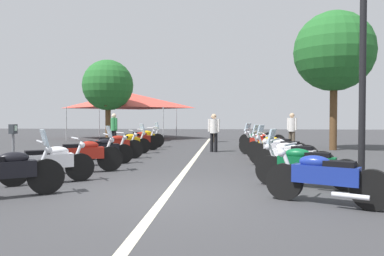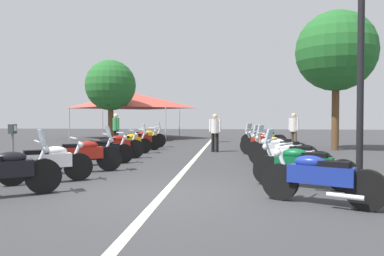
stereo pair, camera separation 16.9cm
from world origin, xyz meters
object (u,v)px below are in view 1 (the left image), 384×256
Objects in this scene: bystander_2 at (214,130)px; roadside_tree_0 at (334,52)px; motorcycle_left_row_3 at (100,150)px; motorcycle_right_row_6 at (264,141)px; bystander_0 at (292,128)px; traffic_cone_1 at (53,157)px; bystander_4 at (114,128)px; motorcycle_left_row_6 at (138,140)px; motorcycle_left_row_7 at (143,138)px; street_lamp_twin_globe at (363,30)px; motorcycle_right_row_5 at (264,143)px; event_tent at (127,100)px; parking_meter at (13,141)px; motorcycle_left_row_5 at (127,143)px; motorcycle_left_row_1 at (49,163)px; motorcycle_right_row_3 at (282,151)px; motorcycle_left_row_0 at (5,172)px; motorcycle_right_row_0 at (324,177)px; motorcycle_left_row_4 at (113,146)px; roadside_tree_1 at (108,85)px; bystander_1 at (213,127)px; motorcycle_right_row_2 at (292,157)px; motorcycle_left_row_2 at (83,155)px; motorcycle_right_row_7 at (261,138)px; motorcycle_right_row_4 at (275,147)px; motorcycle_right_row_1 at (305,165)px.

roadside_tree_0 is at bearing -55.41° from bystander_2.
motorcycle_right_row_6 is (4.87, -5.41, -0.00)m from motorcycle_left_row_3.
traffic_cone_1 is at bearing -2.77° from bystander_0.
bystander_4 is at bearing 86.60° from roadside_tree_0.
motorcycle_left_row_6 is 1.55m from motorcycle_left_row_7.
traffic_cone_1 is (-7.04, 1.13, -0.19)m from motorcycle_left_row_7.
roadside_tree_0 reaches higher than street_lamp_twin_globe.
motorcycle_right_row_5 is 0.29× the size of event_tent.
motorcycle_left_row_5 is at bearing 79.83° from parking_meter.
motorcycle_left_row_1 is 1.07× the size of bystander_2.
bystander_0 is (6.14, -1.35, 0.49)m from motorcycle_right_row_3.
motorcycle_right_row_0 is at bearing -36.27° from motorcycle_left_row_0.
motorcycle_right_row_3 reaches higher than motorcycle_left_row_4.
roadside_tree_0 is 1.27× the size of roadside_tree_1.
motorcycle_left_row_7 is at bearing 36.26° from street_lamp_twin_globe.
motorcycle_right_row_6 is 6.60m from bystander_1.
roadside_tree_1 reaches higher than motorcycle_left_row_6.
motorcycle_left_row_3 is 14.87m from event_tent.
motorcycle_left_row_0 is 0.93× the size of motorcycle_right_row_3.
roadside_tree_0 reaches higher than event_tent.
roadside_tree_0 is (8.89, -1.86, 1.07)m from street_lamp_twin_globe.
motorcycle_left_row_1 is 2.78× the size of traffic_cone_1.
bystander_0 is (9.02, -0.08, -2.33)m from street_lamp_twin_globe.
motorcycle_right_row_3 is 6.70m from traffic_cone_1.
bystander_0 is at bearing -104.18° from motorcycle_right_row_6.
roadside_tree_1 is (4.42, 11.69, -1.02)m from roadside_tree_0.
motorcycle_right_row_2 is (-3.23, -5.53, -0.01)m from motorcycle_left_row_4.
traffic_cone_1 is at bearing 68.52° from motorcycle_left_row_0.
motorcycle_left_row_3 is (1.62, 0.09, -0.03)m from motorcycle_left_row_2.
motorcycle_right_row_6 is at bearing 110.64° from motorcycle_right_row_7.
motorcycle_right_row_7 is at bearing 24.98° from motorcycle_left_row_1.
motorcycle_right_row_7 is (5.03, -0.01, 0.00)m from motorcycle_right_row_4.
street_lamp_twin_globe is at bearing -84.30° from motorcycle_left_row_7.
motorcycle_left_row_1 is 11.67m from bystander_0.
motorcycle_right_row_3 is 11.21m from bystander_1.
motorcycle_left_row_5 is 9.85m from roadside_tree_0.
motorcycle_left_row_1 is 1.01× the size of motorcycle_left_row_5.
motorcycle_right_row_0 is 11.93m from roadside_tree_0.
motorcycle_right_row_6 is 10.62m from roadside_tree_1.
motorcycle_right_row_4 is (-3.31, -5.46, 0.00)m from motorcycle_left_row_6.
motorcycle_left_row_7 reaches higher than motorcycle_right_row_4.
event_tent is at bearing -19.70° from motorcycle_right_row_7.
motorcycle_right_row_1 is 6.53m from parking_meter.
traffic_cone_1 is 6.95m from bystander_2.
motorcycle_right_row_7 is (9.88, -0.04, 0.00)m from motorcycle_right_row_1.
motorcycle_left_row_0 is 8.13m from motorcycle_left_row_5.
event_tent is (8.18, 9.80, 1.68)m from bystander_0.
motorcycle_left_row_3 is 1.14× the size of bystander_1.
motorcycle_right_row_7 is 7.09m from bystander_4.
parking_meter is at bearing 169.33° from bystander_2.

